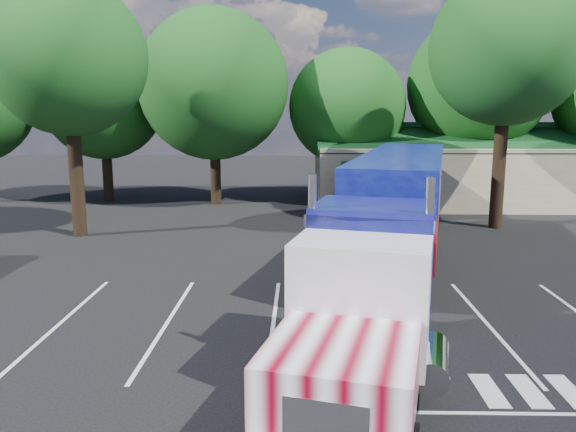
{
  "coord_description": "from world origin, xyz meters",
  "views": [
    {
      "loc": [
        0.78,
        -21.92,
        6.24
      ],
      "look_at": [
        0.29,
        0.92,
        2.0
      ],
      "focal_mm": 35.0,
      "sensor_mm": 36.0,
      "label": 1
    }
  ],
  "objects_px": {
    "semi_truck": "(396,211)",
    "bicycle": "(410,249)",
    "woman": "(393,248)",
    "silver_sedan": "(367,203)"
  },
  "relations": [
    {
      "from": "semi_truck",
      "to": "bicycle",
      "type": "relative_size",
      "value": 13.01
    },
    {
      "from": "semi_truck",
      "to": "bicycle",
      "type": "distance_m",
      "value": 4.34
    },
    {
      "from": "woman",
      "to": "bicycle",
      "type": "relative_size",
      "value": 1.0
    },
    {
      "from": "woman",
      "to": "silver_sedan",
      "type": "relative_size",
      "value": 0.47
    },
    {
      "from": "woman",
      "to": "bicycle",
      "type": "distance_m",
      "value": 1.82
    },
    {
      "from": "semi_truck",
      "to": "bicycle",
      "type": "xyz_separation_m",
      "value": [
        1.25,
        3.48,
        -2.28
      ]
    },
    {
      "from": "semi_truck",
      "to": "silver_sedan",
      "type": "xyz_separation_m",
      "value": [
        0.75,
        14.84,
        -2.13
      ]
    },
    {
      "from": "bicycle",
      "to": "silver_sedan",
      "type": "relative_size",
      "value": 0.47
    },
    {
      "from": "silver_sedan",
      "to": "woman",
      "type": "bearing_deg",
      "value": 175.19
    },
    {
      "from": "woman",
      "to": "bicycle",
      "type": "xyz_separation_m",
      "value": [
        1.0,
        1.46,
        -0.42
      ]
    }
  ]
}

